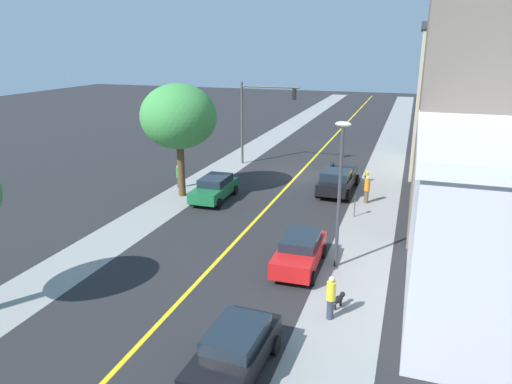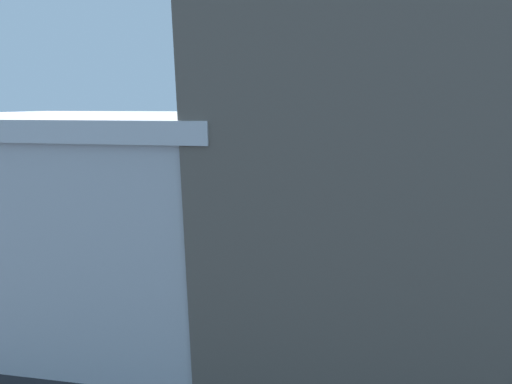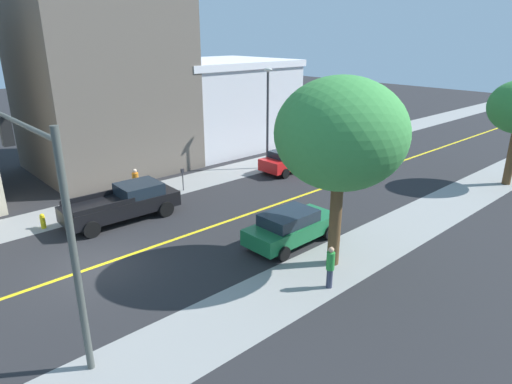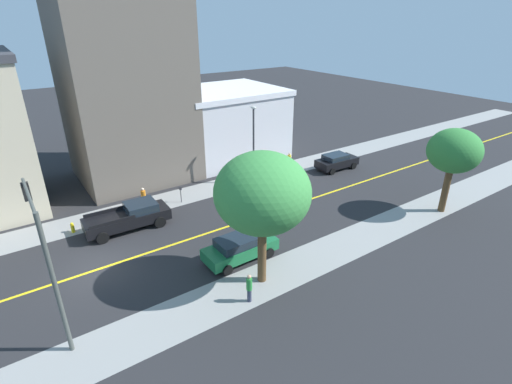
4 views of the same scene
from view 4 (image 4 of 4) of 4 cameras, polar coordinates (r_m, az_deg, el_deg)
ground_plane at (r=24.98m, az=-22.21°, el=-10.50°), size 140.00×140.00×0.00m
sidewalk_left at (r=30.51m, az=-25.16°, el=-4.39°), size 3.05×126.00×0.01m
sidewalk_right at (r=19.99m, az=-17.44°, el=-19.78°), size 3.05×126.00×0.01m
road_centerline_stripe at (r=24.98m, az=-22.21°, el=-10.50°), size 0.20×126.00×0.00m
tan_rowhouse at (r=35.74m, az=-18.68°, el=14.14°), size 9.49×9.94×15.63m
pale_office_building at (r=40.37m, az=-4.57°, el=10.11°), size 9.30×10.90×6.95m
street_tree_left_near at (r=19.55m, az=0.96°, el=-0.21°), size 5.01×5.01×7.57m
street_tree_right_corner at (r=31.08m, az=27.27°, el=5.35°), size 3.75×3.75×6.42m
fire_hydrant at (r=29.38m, az=-25.50°, el=-4.76°), size 0.44×0.24×0.76m
parking_meter at (r=31.04m, az=-11.08°, el=-0.01°), size 0.12×0.18×1.35m
traffic_light_mast at (r=18.91m, az=-28.93°, el=-7.12°), size 5.01×0.32×6.94m
street_lamp at (r=33.05m, az=-0.36°, el=8.12°), size 0.70×0.36×6.82m
red_sedan_left_curb at (r=33.30m, az=2.06°, el=2.05°), size 2.09×4.42×1.51m
black_sedan_left_curb at (r=38.07m, az=11.83°, el=4.49°), size 2.15×4.27×1.51m
green_sedan_right_curb at (r=23.63m, az=-2.44°, el=-8.21°), size 2.12×4.61×1.54m
black_pickup_truck at (r=28.22m, az=-18.19°, el=-3.49°), size 2.41×5.79×1.74m
pedestrian_green_shirt at (r=20.43m, az=-1.00°, el=-13.92°), size 0.31×0.31×1.67m
pedestrian_orange_shirt at (r=30.49m, az=-16.27°, el=-0.88°), size 0.36×0.36×1.83m
pedestrian_yellow_shirt at (r=37.03m, az=4.93°, el=4.59°), size 0.35×0.35×1.77m
small_dog at (r=36.84m, az=3.61°, el=3.58°), size 0.46×0.74×0.56m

